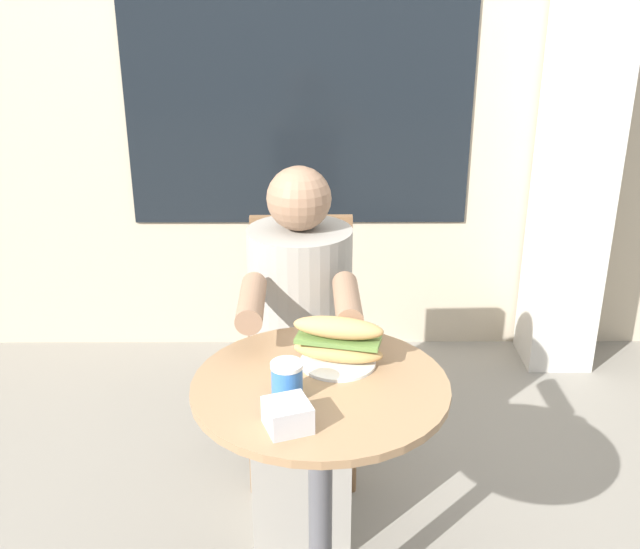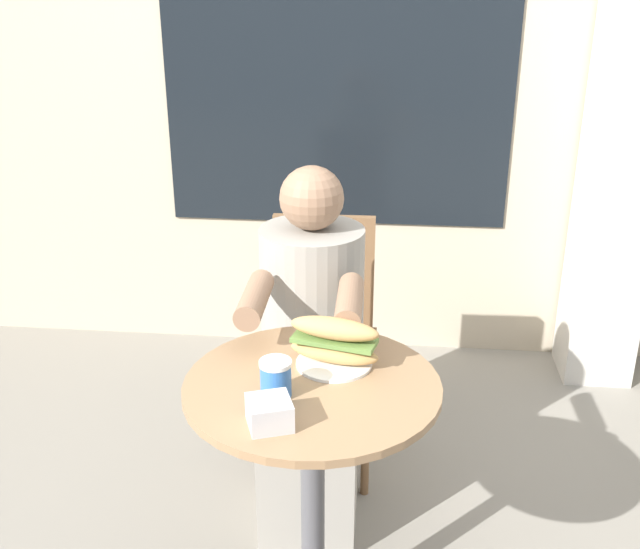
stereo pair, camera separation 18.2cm
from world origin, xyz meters
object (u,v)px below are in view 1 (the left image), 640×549
Objects in this scene: seated_diner at (301,375)px; drink_cup at (287,380)px; diner_chair at (302,320)px; sandwich_on_plate at (338,343)px; cafe_table at (320,459)px.

seated_diner is 0.61m from drink_cup.
diner_chair is 0.35m from seated_diner.
cafe_table is at bearing -115.19° from sandwich_on_plate.
cafe_table is 3.26× the size of sandwich_on_plate.
sandwich_on_plate is (0.10, -0.73, 0.29)m from diner_chair.
diner_chair is at bearing 94.13° from cafe_table.
drink_cup is (-0.02, -0.54, 0.30)m from seated_diner.
cafe_table is 0.86× the size of diner_chair.
seated_diner is at bearing 88.09° from drink_cup.
sandwich_on_plate is (0.10, -0.38, 0.31)m from seated_diner.
diner_chair reaches higher than cafe_table.
diner_chair is 0.76× the size of seated_diner.
seated_diner reaches higher than cafe_table.
diner_chair is 3.77× the size of sandwich_on_plate.
cafe_table is 0.48m from seated_diner.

